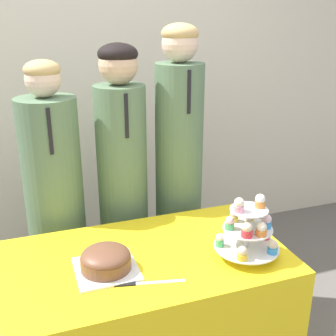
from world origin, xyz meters
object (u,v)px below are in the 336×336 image
cake_knife (138,284)px  cupcake_stand (248,230)px  round_cake (106,260)px  student_0 (56,214)px  student_2 (179,180)px  student_1 (123,194)px

cake_knife → cupcake_stand: 0.52m
round_cake → cake_knife: 0.17m
student_0 → student_2: size_ratio=0.91×
cupcake_stand → student_2: (-0.04, 0.72, -0.04)m
student_1 → cupcake_stand: bearing=-63.0°
student_1 → student_2: bearing=0.0°
cake_knife → student_0: 0.79m
cake_knife → student_1: 0.77m
student_0 → cake_knife: bearing=-72.9°
cake_knife → cupcake_stand: cupcake_stand is taller
student_0 → student_1: student_1 is taller
student_2 → round_cake: bearing=-131.6°
student_2 → cupcake_stand: bearing=-86.9°
cake_knife → student_0: (-0.23, 0.76, -0.01)m
cake_knife → round_cake: bearing=138.0°
round_cake → cupcake_stand: (0.59, -0.10, 0.08)m
cupcake_stand → student_0: 1.04m
round_cake → student_0: (-0.14, 0.62, -0.06)m
round_cake → student_1: student_1 is taller
student_0 → student_1: 0.37m
cake_knife → cupcake_stand: bearing=17.3°
round_cake → student_0: 0.64m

